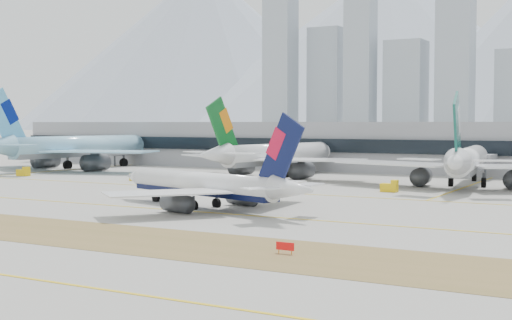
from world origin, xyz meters
The scene contains 11 objects.
ground centered at (0.00, 0.00, 0.00)m, with size 3000.00×3000.00×0.00m, color gray.
taxiing_airliner centered at (0.58, -0.59, 3.98)m, with size 47.88×40.71×16.51m.
widebody_korean centered at (-92.58, 65.53, 6.68)m, with size 70.06×69.01×25.14m.
widebody_eva centered at (-22.85, 68.34, 5.72)m, with size 59.52×58.89×21.50m.
widebody_cathay centered at (30.13, 62.68, 5.68)m, with size 59.53×58.64×21.36m.
terminal centered at (0.00, 114.84, 7.50)m, with size 280.00×43.10×15.00m.
hold_sign_right centered at (31.05, -32.00, 0.88)m, with size 2.20×0.15×1.35m.
gse_a centered at (-85.08, 38.11, 1.05)m, with size 3.55×2.00×2.60m.
gse_c centered at (18.35, 43.21, 1.05)m, with size 3.55×2.00×2.60m.
gse_b centered at (-47.06, 40.28, 1.05)m, with size 3.55×2.00×2.60m.
city_skyline centered at (-106.76, 453.42, 49.80)m, with size 342.00×49.80×140.00m.
Camera 1 is at (66.51, -102.88, 14.74)m, focal length 50.00 mm.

